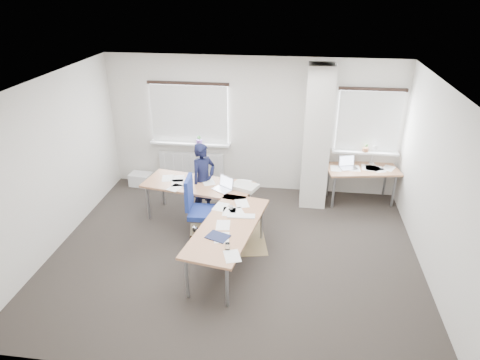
# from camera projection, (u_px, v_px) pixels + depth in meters

# --- Properties ---
(ground) EXTENTS (6.00, 6.00, 0.00)m
(ground) POSITION_uv_depth(u_px,v_px,m) (235.00, 253.00, 7.14)
(ground) COLOR black
(ground) RESTS_ON ground
(room_shell) EXTENTS (6.04, 5.04, 2.82)m
(room_shell) POSITION_uv_depth(u_px,v_px,m) (249.00, 146.00, 6.77)
(room_shell) COLOR beige
(room_shell) RESTS_ON ground
(floor_mat) EXTENTS (1.52, 1.36, 0.01)m
(floor_mat) POSITION_uv_depth(u_px,v_px,m) (227.00, 239.00, 7.51)
(floor_mat) COLOR olive
(floor_mat) RESTS_ON ground
(white_crate) EXTENTS (0.48, 0.36, 0.27)m
(white_crate) POSITION_uv_depth(u_px,v_px,m) (141.00, 179.00, 9.39)
(white_crate) COLOR white
(white_crate) RESTS_ON ground
(desk_main) EXTENTS (2.40, 2.98, 0.96)m
(desk_main) POSITION_uv_depth(u_px,v_px,m) (214.00, 205.00, 7.20)
(desk_main) COLOR #905E3E
(desk_main) RESTS_ON ground
(desk_side) EXTENTS (1.50, 0.93, 1.22)m
(desk_side) POSITION_uv_depth(u_px,v_px,m) (362.00, 170.00, 8.50)
(desk_side) COLOR #905E3E
(desk_side) RESTS_ON ground
(task_chair) EXTENTS (0.63, 0.62, 1.16)m
(task_chair) POSITION_uv_depth(u_px,v_px,m) (202.00, 222.00, 7.42)
(task_chair) COLOR navy
(task_chair) RESTS_ON ground
(person) EXTENTS (0.60, 0.63, 1.45)m
(person) POSITION_uv_depth(u_px,v_px,m) (204.00, 180.00, 8.00)
(person) COLOR black
(person) RESTS_ON ground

